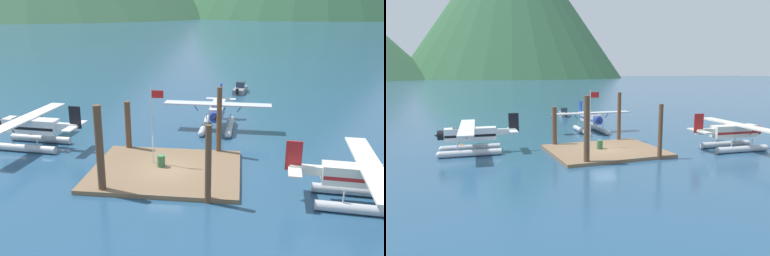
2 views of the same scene
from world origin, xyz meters
TOP-DOWN VIEW (x-y plane):
  - ground_plane at (0.00, 0.00)m, footprint 1200.00×1200.00m
  - dock_platform at (0.00, 0.00)m, footprint 10.82×8.72m
  - piling_near_left at (-3.50, -3.81)m, footprint 0.51×0.51m
  - piling_near_right at (3.45, -4.29)m, footprint 0.40×0.40m
  - piling_far_left at (-3.96, 4.20)m, footprint 0.49×0.49m
  - piling_far_right at (3.62, 4.24)m, footprint 0.42×0.42m
  - flagpole at (-1.05, 1.05)m, footprint 0.95×0.10m
  - fuel_drum at (-0.42, 0.38)m, footprint 0.62×0.62m
  - mooring_buoy at (-13.34, 5.58)m, footprint 0.71×0.71m
  - seaplane_white_port_fwd at (-12.51, 4.06)m, footprint 7.97×10.48m
  - seaplane_silver_bow_right at (3.10, 11.28)m, footprint 10.44×7.98m
  - seaplane_cream_stbd_aft at (12.82, -3.44)m, footprint 7.96×10.48m
  - boat_grey_open_north at (5.27, 29.29)m, footprint 2.19×4.86m

SIDE VIEW (x-z plane):
  - ground_plane at x=0.00m, z-range 0.00..0.00m
  - dock_platform at x=0.00m, z-range 0.00..0.30m
  - mooring_buoy at x=-13.34m, z-range 0.00..0.71m
  - boat_grey_open_north at x=5.27m, z-range -0.26..1.24m
  - fuel_drum at x=-0.42m, z-range 0.30..1.18m
  - seaplane_white_port_fwd at x=-12.51m, z-range -0.34..3.50m
  - seaplane_silver_bow_right at x=3.10m, z-range -0.34..3.50m
  - seaplane_cream_stbd_aft at x=12.82m, z-range -0.34..3.50m
  - piling_far_left at x=-3.96m, z-range 0.00..4.26m
  - piling_near_right at x=3.45m, z-range 0.00..5.05m
  - piling_far_right at x=3.62m, z-range 0.00..5.63m
  - piling_near_left at x=-3.50m, z-range 0.00..5.92m
  - flagpole at x=-1.05m, z-range 1.02..6.81m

